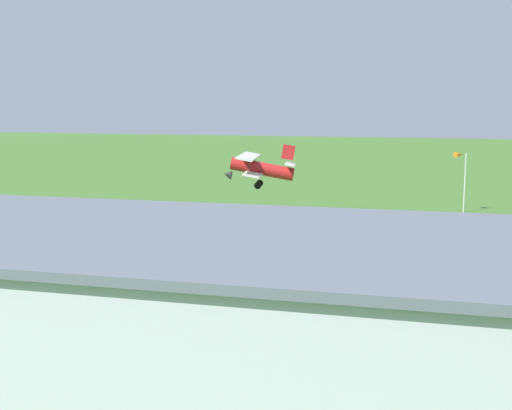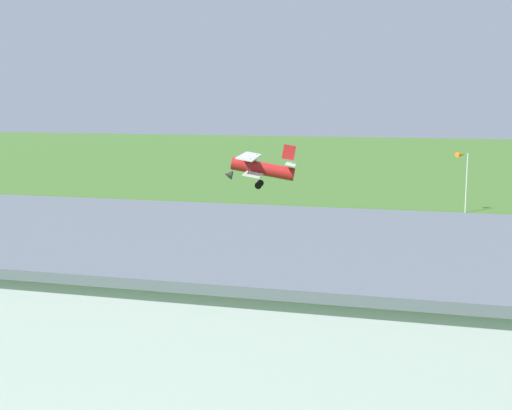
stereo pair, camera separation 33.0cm
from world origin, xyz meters
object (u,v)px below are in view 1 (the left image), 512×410
Objects in this scene: hangar at (162,301)px; windsock at (460,159)px; person_near_hangar_door at (470,277)px; car_orange at (8,247)px; person_walking_on_apron at (68,239)px; biplane at (259,168)px.

windsock is at bearing -103.32° from hangar.
car_orange is at bearing 3.43° from person_near_hangar_door.
car_orange is 2.83× the size of person_walking_on_apron.
car_orange is (21.17, -16.15, -2.38)m from hangar.
person_walking_on_apron is at bearing 38.35° from biplane.
biplane is 5.18× the size of person_walking_on_apron.
windsock is at bearing -133.99° from car_orange.
car_orange is at bearing 46.01° from windsock.
biplane is 5.39× the size of person_near_hangar_door.
biplane reaches higher than person_near_hangar_door.
person_near_hangar_door is 32.69m from windsock.
biplane is at bearing -141.65° from person_walking_on_apron.
person_walking_on_apron is 43.12m from windsock.
windsock reaches higher than person_near_hangar_door.
hangar is 25.19× the size of person_walking_on_apron.
biplane is 25.90m from windsock.
person_walking_on_apron is (-2.39, -4.51, -0.08)m from car_orange.
car_orange is 0.66× the size of windsock.
car_orange is 2.95× the size of person_near_hangar_door.
car_orange reaches higher than person_near_hangar_door.
person_walking_on_apron is at bearing 44.12° from windsock.
car_orange is 34.27m from person_near_hangar_door.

